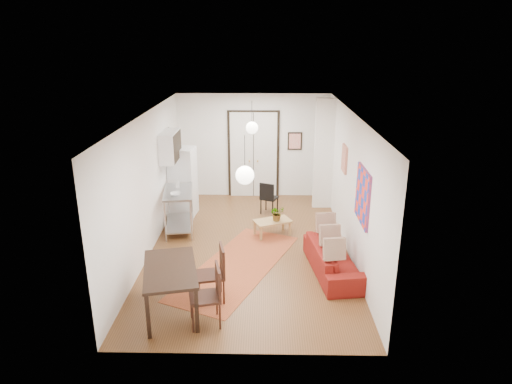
{
  "coord_description": "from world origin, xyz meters",
  "views": [
    {
      "loc": [
        0.32,
        -8.98,
        4.35
      ],
      "look_at": [
        0.14,
        0.1,
        1.25
      ],
      "focal_mm": 32.0,
      "sensor_mm": 36.0,
      "label": 1
    }
  ],
  "objects_px": {
    "coffee_table": "(272,222)",
    "dining_chair_near": "(210,267)",
    "sofa": "(334,259)",
    "fridge": "(183,182)",
    "dining_table": "(170,272)",
    "dining_chair_far": "(205,288)",
    "black_side_chair": "(269,194)",
    "kitchen_counter": "(179,205)"
  },
  "relations": [
    {
      "from": "sofa",
      "to": "fridge",
      "type": "bearing_deg",
      "value": 40.41
    },
    {
      "from": "dining_chair_near",
      "to": "sofa",
      "type": "bearing_deg",
      "value": 99.38
    },
    {
      "from": "sofa",
      "to": "kitchen_counter",
      "type": "distance_m",
      "value": 3.88
    },
    {
      "from": "kitchen_counter",
      "to": "dining_table",
      "type": "bearing_deg",
      "value": -90.05
    },
    {
      "from": "fridge",
      "to": "dining_chair_far",
      "type": "height_order",
      "value": "fridge"
    },
    {
      "from": "coffee_table",
      "to": "dining_chair_near",
      "type": "bearing_deg",
      "value": -112.76
    },
    {
      "from": "dining_chair_far",
      "to": "coffee_table",
      "type": "bearing_deg",
      "value": 148.99
    },
    {
      "from": "dining_chair_far",
      "to": "black_side_chair",
      "type": "xyz_separation_m",
      "value": [
        1.05,
        4.82,
        -0.08
      ]
    },
    {
      "from": "coffee_table",
      "to": "dining_chair_far",
      "type": "xyz_separation_m",
      "value": [
        -1.11,
        -3.36,
        0.26
      ]
    },
    {
      "from": "sofa",
      "to": "coffee_table",
      "type": "height_order",
      "value": "sofa"
    },
    {
      "from": "dining_chair_far",
      "to": "kitchen_counter",
      "type": "bearing_deg",
      "value": -176.05
    },
    {
      "from": "kitchen_counter",
      "to": "dining_chair_far",
      "type": "distance_m",
      "value": 3.72
    },
    {
      "from": "coffee_table",
      "to": "black_side_chair",
      "type": "height_order",
      "value": "black_side_chair"
    },
    {
      "from": "kitchen_counter",
      "to": "dining_chair_near",
      "type": "bearing_deg",
      "value": -77.66
    },
    {
      "from": "coffee_table",
      "to": "dining_chair_near",
      "type": "distance_m",
      "value": 2.89
    },
    {
      "from": "coffee_table",
      "to": "fridge",
      "type": "bearing_deg",
      "value": 150.27
    },
    {
      "from": "kitchen_counter",
      "to": "fridge",
      "type": "relative_size",
      "value": 0.78
    },
    {
      "from": "kitchen_counter",
      "to": "coffee_table",
      "type": "bearing_deg",
      "value": -13.59
    },
    {
      "from": "coffee_table",
      "to": "dining_chair_near",
      "type": "height_order",
      "value": "dining_chair_near"
    },
    {
      "from": "sofa",
      "to": "black_side_chair",
      "type": "xyz_separation_m",
      "value": [
        -1.22,
        3.2,
        0.21
      ]
    },
    {
      "from": "coffee_table",
      "to": "fridge",
      "type": "relative_size",
      "value": 0.54
    },
    {
      "from": "sofa",
      "to": "dining_chair_near",
      "type": "bearing_deg",
      "value": 104.01
    },
    {
      "from": "kitchen_counter",
      "to": "black_side_chair",
      "type": "xyz_separation_m",
      "value": [
        2.12,
        1.25,
        -0.16
      ]
    },
    {
      "from": "sofa",
      "to": "dining_table",
      "type": "distance_m",
      "value": 3.21
    },
    {
      "from": "coffee_table",
      "to": "kitchen_counter",
      "type": "bearing_deg",
      "value": 174.41
    },
    {
      "from": "sofa",
      "to": "dining_chair_far",
      "type": "relative_size",
      "value": 1.96
    },
    {
      "from": "fridge",
      "to": "sofa",
      "type": "bearing_deg",
      "value": -35.74
    },
    {
      "from": "sofa",
      "to": "black_side_chair",
      "type": "height_order",
      "value": "black_side_chair"
    },
    {
      "from": "black_side_chair",
      "to": "sofa",
      "type": "bearing_deg",
      "value": 134.5
    },
    {
      "from": "dining_chair_near",
      "to": "dining_chair_far",
      "type": "distance_m",
      "value": 0.7
    },
    {
      "from": "black_side_chair",
      "to": "coffee_table",
      "type": "bearing_deg",
      "value": 116.12
    },
    {
      "from": "kitchen_counter",
      "to": "dining_chair_far",
      "type": "xyz_separation_m",
      "value": [
        1.06,
        -3.57,
        -0.07
      ]
    },
    {
      "from": "coffee_table",
      "to": "dining_chair_far",
      "type": "height_order",
      "value": "dining_chair_far"
    },
    {
      "from": "black_side_chair",
      "to": "fridge",
      "type": "bearing_deg",
      "value": 28.36
    },
    {
      "from": "dining_table",
      "to": "dining_chair_far",
      "type": "bearing_deg",
      "value": -22.58
    },
    {
      "from": "dining_chair_near",
      "to": "black_side_chair",
      "type": "bearing_deg",
      "value": 153.03
    },
    {
      "from": "dining_table",
      "to": "coffee_table",
      "type": "bearing_deg",
      "value": 61.11
    },
    {
      "from": "coffee_table",
      "to": "dining_table",
      "type": "bearing_deg",
      "value": -118.89
    },
    {
      "from": "kitchen_counter",
      "to": "dining_chair_far",
      "type": "relative_size",
      "value": 1.37
    },
    {
      "from": "fridge",
      "to": "dining_chair_far",
      "type": "distance_m",
      "value": 4.79
    },
    {
      "from": "dining_chair_near",
      "to": "dining_chair_far",
      "type": "xyz_separation_m",
      "value": [
        0.0,
        -0.7,
        0.0
      ]
    },
    {
      "from": "fridge",
      "to": "dining_chair_far",
      "type": "relative_size",
      "value": 1.75
    }
  ]
}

